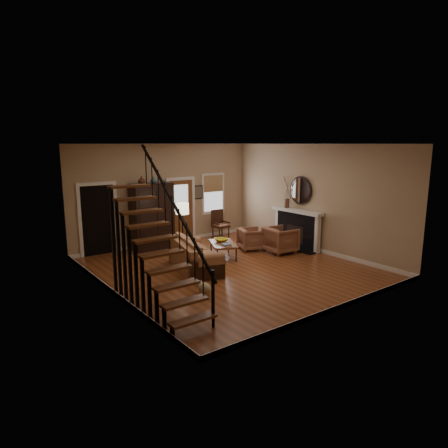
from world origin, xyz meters
TOP-DOWN VIEW (x-y plane):
  - room at (-0.41, 1.76)m, footprint 7.00×7.33m
  - staircase at (-2.78, -1.30)m, footprint 0.94×2.80m
  - fireplace at (3.13, 0.50)m, footprint 0.33×1.95m
  - armoire at (-0.70, 3.15)m, footprint 1.30×0.60m
  - vase_a at (-1.05, 3.05)m, footprint 0.24×0.24m
  - vase_b at (-0.65, 3.05)m, footprint 0.20×0.20m
  - sofa at (-0.79, 0.49)m, footprint 1.40×2.24m
  - coffee_table at (0.49, 0.97)m, footprint 1.10×1.34m
  - bowl at (0.54, 1.12)m, footprint 0.40×0.40m
  - books at (0.37, 0.67)m, footprint 0.21×0.29m
  - armchair_left at (2.24, 0.37)m, footprint 0.95×0.92m
  - armchair_right at (1.75, 1.17)m, footprint 0.97×0.95m
  - floor_lamp at (-0.52, 1.57)m, footprint 0.50×0.50m
  - side_chair at (1.85, 2.95)m, footprint 0.54×0.54m
  - dog at (-1.64, -1.22)m, footprint 0.25×0.42m

SIDE VIEW (x-z plane):
  - dog at x=-1.64m, z-range 0.00..0.31m
  - coffee_table at x=0.49m, z-range 0.00..0.45m
  - armchair_right at x=1.75m, z-range 0.00..0.69m
  - sofa at x=-0.79m, z-range 0.00..0.78m
  - armchair_left at x=2.24m, z-range 0.00..0.80m
  - books at x=0.37m, z-range 0.45..0.50m
  - bowl at x=0.54m, z-range 0.45..0.54m
  - side_chair at x=1.85m, z-range 0.00..1.02m
  - fireplace at x=3.13m, z-range -0.41..1.89m
  - floor_lamp at x=-0.52m, z-range 0.00..1.64m
  - armoire at x=-0.70m, z-range 0.00..2.10m
  - room at x=-0.41m, z-range -0.14..3.16m
  - staircase at x=-2.78m, z-range 0.00..3.20m
  - vase_b at x=-0.65m, z-range 2.10..2.31m
  - vase_a at x=-1.05m, z-range 2.10..2.35m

